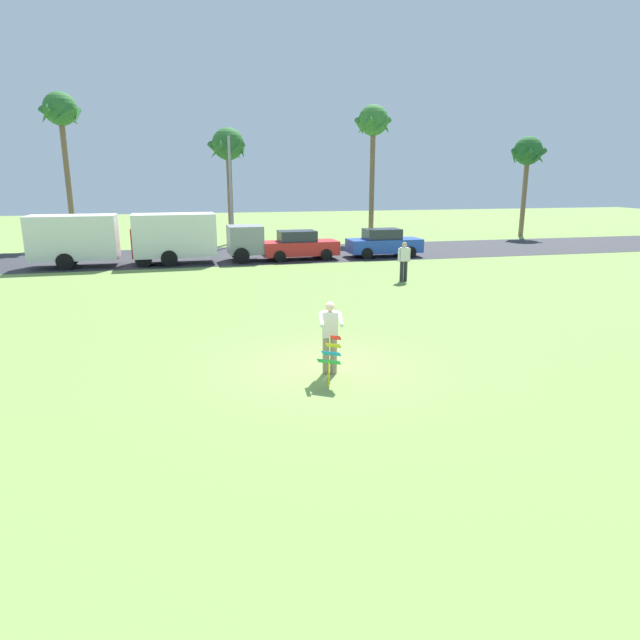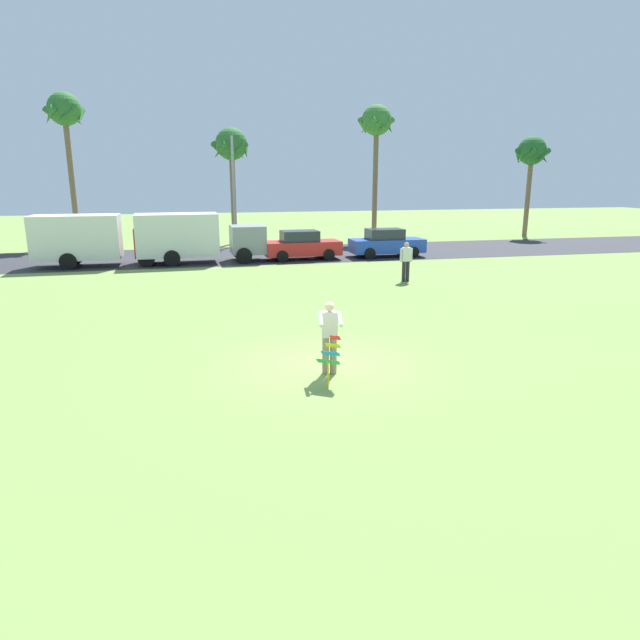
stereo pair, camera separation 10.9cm
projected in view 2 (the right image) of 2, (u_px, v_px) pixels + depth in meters
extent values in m
plane|color=olive|center=(325.00, 367.00, 13.59)|extent=(120.00, 120.00, 0.00)
cube|color=#2D2D33|center=(245.00, 255.00, 32.75)|extent=(120.00, 8.00, 0.01)
cylinder|color=gray|center=(333.00, 355.00, 13.05)|extent=(0.16, 0.16, 0.90)
cylinder|color=gray|center=(326.00, 355.00, 13.04)|extent=(0.16, 0.16, 0.90)
cube|color=silver|center=(330.00, 324.00, 12.86)|extent=(0.39, 0.28, 0.60)
sphere|color=beige|center=(330.00, 307.00, 12.75)|extent=(0.22, 0.22, 0.22)
cylinder|color=silver|center=(340.00, 319.00, 12.58)|extent=(0.19, 0.59, 0.24)
cylinder|color=silver|center=(321.00, 319.00, 12.56)|extent=(0.19, 0.59, 0.24)
cube|color=red|center=(335.00, 338.00, 12.46)|extent=(0.26, 0.24, 0.12)
cube|color=yellow|center=(333.00, 346.00, 12.34)|extent=(0.35, 0.29, 0.12)
cube|color=#1E99D8|center=(331.00, 354.00, 12.23)|extent=(0.43, 0.34, 0.12)
cube|color=green|center=(328.00, 362.00, 12.12)|extent=(0.51, 0.39, 0.12)
cylinder|color=yellow|center=(328.00, 375.00, 12.19)|extent=(0.04, 0.04, 0.60)
cube|color=#B2231E|center=(153.00, 242.00, 29.16)|extent=(1.83, 1.93, 1.50)
cube|color=silver|center=(77.00, 237.00, 28.22)|extent=(4.23, 2.06, 2.20)
cylinder|color=black|center=(148.00, 254.00, 30.13)|extent=(0.84, 0.29, 0.84)
cylinder|color=black|center=(146.00, 259.00, 28.40)|extent=(0.84, 0.29, 0.84)
cylinder|color=black|center=(75.00, 256.00, 29.28)|extent=(0.84, 0.29, 0.84)
cylinder|color=black|center=(68.00, 261.00, 27.55)|extent=(0.84, 0.29, 0.84)
cube|color=gray|center=(248.00, 239.00, 30.28)|extent=(1.87, 1.97, 1.50)
cube|color=silver|center=(177.00, 235.00, 29.27)|extent=(4.27, 2.16, 2.20)
cylinder|color=black|center=(240.00, 251.00, 31.25)|extent=(0.85, 0.31, 0.84)
cylinder|color=black|center=(244.00, 256.00, 29.52)|extent=(0.85, 0.31, 0.84)
cylinder|color=black|center=(172.00, 254.00, 30.32)|extent=(0.85, 0.31, 0.84)
cylinder|color=black|center=(172.00, 258.00, 28.60)|extent=(0.85, 0.31, 0.84)
cube|color=red|center=(302.00, 248.00, 30.96)|extent=(4.26, 1.85, 0.76)
cube|color=#282D38|center=(300.00, 236.00, 30.76)|extent=(2.07, 1.47, 0.60)
cylinder|color=black|center=(321.00, 251.00, 32.12)|extent=(0.65, 0.24, 0.64)
cylinder|color=black|center=(329.00, 255.00, 30.61)|extent=(0.65, 0.24, 0.64)
cylinder|color=black|center=(277.00, 253.00, 31.47)|extent=(0.65, 0.24, 0.64)
cylinder|color=black|center=(282.00, 256.00, 29.96)|extent=(0.65, 0.24, 0.64)
cube|color=#2347B7|center=(387.00, 246.00, 32.03)|extent=(4.22, 1.74, 0.76)
cube|color=#282D38|center=(385.00, 234.00, 31.83)|extent=(2.03, 1.41, 0.60)
cylinder|color=black|center=(403.00, 249.00, 33.16)|extent=(0.64, 0.23, 0.64)
cylinder|color=black|center=(413.00, 252.00, 31.64)|extent=(0.64, 0.23, 0.64)
cylinder|color=black|center=(361.00, 250.00, 32.57)|extent=(0.64, 0.23, 0.64)
cylinder|color=black|center=(370.00, 254.00, 31.05)|extent=(0.64, 0.23, 0.64)
cylinder|color=brown|center=(72.00, 180.00, 36.99)|extent=(0.36, 0.36, 8.51)
sphere|color=#2D6B2D|center=(64.00, 109.00, 35.87)|extent=(2.10, 2.10, 2.10)
cone|color=#2D6B2D|center=(81.00, 117.00, 36.19)|extent=(0.44, 1.56, 1.28)
cone|color=#2D6B2D|center=(73.00, 118.00, 36.90)|extent=(1.62, 0.90, 1.28)
cone|color=#2D6B2D|center=(54.00, 117.00, 36.35)|extent=(1.27, 1.52, 1.28)
cone|color=#2D6B2D|center=(50.00, 115.00, 35.30)|extent=(1.27, 1.52, 1.28)
cone|color=#2D6B2D|center=(67.00, 115.00, 35.20)|extent=(1.62, 0.90, 1.28)
cylinder|color=brown|center=(233.00, 196.00, 37.66)|extent=(0.36, 0.36, 6.38)
sphere|color=#2D6B2D|center=(231.00, 144.00, 36.81)|extent=(2.10, 2.10, 2.10)
cone|color=#2D6B2D|center=(246.00, 151.00, 37.13)|extent=(0.44, 1.56, 1.28)
cone|color=#2D6B2D|center=(235.00, 152.00, 37.84)|extent=(1.62, 0.90, 1.28)
cone|color=#2D6B2D|center=(219.00, 151.00, 37.29)|extent=(1.27, 1.52, 1.28)
cone|color=#2D6B2D|center=(220.00, 151.00, 36.23)|extent=(1.27, 1.52, 1.28)
cone|color=#2D6B2D|center=(237.00, 150.00, 36.13)|extent=(1.62, 0.90, 1.28)
cylinder|color=brown|center=(375.00, 183.00, 39.91)|extent=(0.36, 0.36, 8.10)
sphere|color=#387A33|center=(377.00, 120.00, 38.84)|extent=(2.10, 2.10, 2.10)
cone|color=#387A33|center=(389.00, 127.00, 39.16)|extent=(0.44, 1.56, 1.28)
cone|color=#387A33|center=(376.00, 128.00, 39.87)|extent=(1.62, 0.90, 1.28)
cone|color=#387A33|center=(364.00, 127.00, 39.32)|extent=(1.27, 1.52, 1.28)
cone|color=#387A33|center=(368.00, 126.00, 38.27)|extent=(1.27, 1.52, 1.28)
cone|color=#387A33|center=(385.00, 126.00, 38.17)|extent=(1.62, 0.90, 1.28)
cylinder|color=brown|center=(528.00, 195.00, 42.50)|extent=(0.36, 0.36, 6.16)
sphere|color=#236028|center=(532.00, 151.00, 41.68)|extent=(2.10, 2.10, 2.10)
cone|color=#236028|center=(543.00, 157.00, 41.99)|extent=(0.44, 1.56, 1.28)
cone|color=#236028|center=(528.00, 157.00, 42.71)|extent=(1.62, 0.90, 1.28)
cone|color=#236028|center=(518.00, 157.00, 42.15)|extent=(1.27, 1.52, 1.28)
cone|color=#236028|center=(527.00, 157.00, 41.10)|extent=(1.27, 1.52, 1.28)
cone|color=#236028|center=(542.00, 156.00, 41.00)|extent=(1.62, 0.90, 1.28)
cylinder|color=#9E9EA3|center=(234.00, 192.00, 36.07)|extent=(0.16, 0.16, 7.00)
cylinder|color=#9E9EA3|center=(231.00, 138.00, 35.88)|extent=(0.10, 1.40, 0.10)
cube|color=#4C4C51|center=(230.00, 139.00, 36.50)|extent=(0.24, 0.44, 0.16)
cylinder|color=#26262B|center=(408.00, 271.00, 24.52)|extent=(0.16, 0.16, 0.90)
cylinder|color=#26262B|center=(404.00, 271.00, 24.49)|extent=(0.16, 0.16, 0.90)
cube|color=silver|center=(406.00, 254.00, 24.32)|extent=(0.36, 0.23, 0.60)
sphere|color=tan|center=(407.00, 245.00, 24.21)|extent=(0.22, 0.22, 0.22)
cylinder|color=silver|center=(411.00, 255.00, 24.37)|extent=(0.09, 0.09, 0.58)
cylinder|color=silver|center=(401.00, 255.00, 24.28)|extent=(0.09, 0.09, 0.58)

